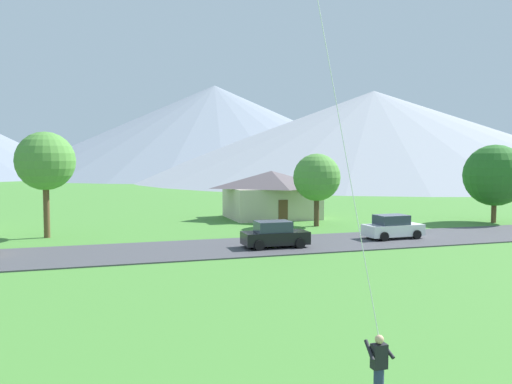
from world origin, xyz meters
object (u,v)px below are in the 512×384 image
at_px(parked_car_black_west_end, 275,235).
at_px(parked_car_white_mid_west, 393,227).
at_px(tree_near_left, 495,175).
at_px(tree_left_of_center, 45,161).
at_px(house_leftmost, 271,194).
at_px(tree_center, 317,178).

height_order(parked_car_black_west_end, parked_car_white_mid_west, same).
relative_size(tree_near_left, parked_car_black_west_end, 1.66).
distance_m(tree_near_left, parked_car_white_mid_west, 15.57).
relative_size(tree_near_left, parked_car_white_mid_west, 1.64).
bearing_deg(tree_left_of_center, house_leftmost, 19.62).
xyz_separation_m(parked_car_black_west_end, parked_car_white_mid_west, (9.25, 0.97, 0.00)).
bearing_deg(tree_left_of_center, parked_car_white_mid_west, -19.42).
bearing_deg(parked_car_white_mid_west, house_leftmost, 103.90).
relative_size(tree_left_of_center, parked_car_black_west_end, 1.82).
distance_m(house_leftmost, parked_car_black_west_end, 17.27).
relative_size(house_leftmost, parked_car_black_west_end, 2.09).
bearing_deg(tree_center, parked_car_black_west_end, -127.30).
bearing_deg(parked_car_white_mid_west, tree_left_of_center, 160.58).
height_order(house_leftmost, tree_center, tree_center).
bearing_deg(tree_near_left, tree_left_of_center, 176.19).
relative_size(house_leftmost, tree_near_left, 1.26).
distance_m(tree_left_of_center, parked_car_black_west_end, 17.68).
xyz_separation_m(house_leftmost, tree_left_of_center, (-19.75, -7.04, 3.18)).
bearing_deg(tree_center, house_leftmost, 102.93).
relative_size(house_leftmost, tree_left_of_center, 1.15).
height_order(tree_left_of_center, parked_car_white_mid_west, tree_left_of_center).
height_order(house_leftmost, tree_left_of_center, tree_left_of_center).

